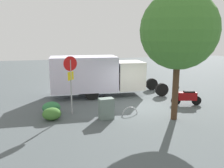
{
  "coord_description": "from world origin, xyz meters",
  "views": [
    {
      "loc": [
        5.03,
        12.13,
        4.09
      ],
      "look_at": [
        1.45,
        -0.81,
        1.3
      ],
      "focal_mm": 37.1,
      "sensor_mm": 36.0,
      "label": 1
    }
  ],
  "objects_px": {
    "motorcycle": "(187,97)",
    "street_tree": "(179,31)",
    "utility_cabinet": "(106,109)",
    "box_truck_near": "(98,74)",
    "stop_sign": "(71,76)",
    "bike_rack_hoop": "(130,114)"
  },
  "relations": [
    {
      "from": "utility_cabinet",
      "to": "bike_rack_hoop",
      "type": "relative_size",
      "value": 1.25
    },
    {
      "from": "motorcycle",
      "to": "street_tree",
      "type": "distance_m",
      "value": 4.69
    },
    {
      "from": "motorcycle",
      "to": "bike_rack_hoop",
      "type": "height_order",
      "value": "motorcycle"
    },
    {
      "from": "stop_sign",
      "to": "bike_rack_hoop",
      "type": "relative_size",
      "value": 3.63
    },
    {
      "from": "box_truck_near",
      "to": "utility_cabinet",
      "type": "height_order",
      "value": "box_truck_near"
    },
    {
      "from": "box_truck_near",
      "to": "street_tree",
      "type": "relative_size",
      "value": 1.3
    },
    {
      "from": "utility_cabinet",
      "to": "box_truck_near",
      "type": "bearing_deg",
      "value": -97.53
    },
    {
      "from": "street_tree",
      "to": "box_truck_near",
      "type": "bearing_deg",
      "value": -64.37
    },
    {
      "from": "utility_cabinet",
      "to": "bike_rack_hoop",
      "type": "distance_m",
      "value": 1.51
    },
    {
      "from": "box_truck_near",
      "to": "stop_sign",
      "type": "bearing_deg",
      "value": -118.87
    },
    {
      "from": "stop_sign",
      "to": "street_tree",
      "type": "xyz_separation_m",
      "value": [
        -4.86,
        2.14,
        2.27
      ]
    },
    {
      "from": "stop_sign",
      "to": "box_truck_near",
      "type": "bearing_deg",
      "value": -122.83
    },
    {
      "from": "street_tree",
      "to": "bike_rack_hoop",
      "type": "bearing_deg",
      "value": -33.32
    },
    {
      "from": "box_truck_near",
      "to": "bike_rack_hoop",
      "type": "xyz_separation_m",
      "value": [
        -0.77,
        4.3,
        -1.55
      ]
    },
    {
      "from": "motorcycle",
      "to": "bike_rack_hoop",
      "type": "distance_m",
      "value": 3.95
    },
    {
      "from": "motorcycle",
      "to": "street_tree",
      "type": "bearing_deg",
      "value": 59.28
    },
    {
      "from": "street_tree",
      "to": "bike_rack_hoop",
      "type": "height_order",
      "value": "street_tree"
    },
    {
      "from": "motorcycle",
      "to": "utility_cabinet",
      "type": "relative_size",
      "value": 1.66
    },
    {
      "from": "utility_cabinet",
      "to": "street_tree",
      "type": "bearing_deg",
      "value": 164.07
    },
    {
      "from": "street_tree",
      "to": "utility_cabinet",
      "type": "distance_m",
      "value": 5.09
    },
    {
      "from": "stop_sign",
      "to": "utility_cabinet",
      "type": "bearing_deg",
      "value": 142.68
    },
    {
      "from": "bike_rack_hoop",
      "to": "street_tree",
      "type": "bearing_deg",
      "value": 146.68
    }
  ]
}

